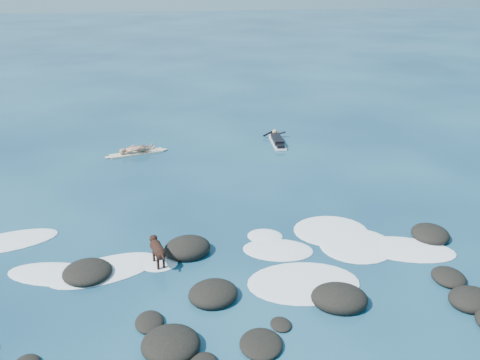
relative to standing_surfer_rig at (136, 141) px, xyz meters
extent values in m
plane|color=#0A2642|center=(2.63, -9.85, -0.65)|extent=(160.00, 160.00, 0.00)
ellipsoid|color=black|center=(9.60, -9.35, -0.53)|extent=(1.21, 1.31, 0.51)
ellipsoid|color=black|center=(3.90, -13.03, -0.62)|extent=(0.59, 0.67, 0.14)
ellipsoid|color=black|center=(5.59, -12.35, -0.49)|extent=(1.76, 1.59, 0.64)
ellipsoid|color=black|center=(3.28, -13.70, -0.58)|extent=(1.18, 1.29, 0.27)
ellipsoid|color=black|center=(-1.04, -10.07, -0.53)|extent=(1.45, 1.43, 0.48)
ellipsoid|color=black|center=(2.37, -11.64, -0.52)|extent=(1.75, 1.71, 0.52)
ellipsoid|color=black|center=(1.21, -13.49, -0.52)|extent=(1.45, 1.43, 0.54)
ellipsoid|color=black|center=(0.72, -12.51, -0.59)|extent=(0.72, 0.92, 0.26)
ellipsoid|color=black|center=(8.99, -12.86, -0.53)|extent=(1.38, 1.29, 0.50)
ellipsoid|color=black|center=(8.96, -11.73, -0.56)|extent=(0.95, 1.10, 0.35)
ellipsoid|color=black|center=(1.82, -9.20, -0.49)|extent=(1.73, 1.59, 0.65)
ellipsoid|color=white|center=(4.59, -9.44, -0.64)|extent=(2.45, 1.88, 0.12)
ellipsoid|color=white|center=(-1.97, -9.86, -0.64)|extent=(3.03, 1.92, 0.12)
ellipsoid|color=white|center=(6.58, -8.47, -0.64)|extent=(2.69, 2.44, 0.12)
ellipsoid|color=white|center=(4.92, -11.31, -0.64)|extent=(3.28, 2.35, 0.12)
ellipsoid|color=white|center=(8.50, -9.96, -0.64)|extent=(3.38, 2.52, 0.12)
ellipsoid|color=white|center=(-3.77, -7.70, -0.64)|extent=(3.34, 2.19, 0.12)
ellipsoid|color=white|center=(-0.57, -9.85, -0.64)|extent=(3.54, 2.51, 0.12)
ellipsoid|color=white|center=(7.10, -9.51, -0.64)|extent=(2.76, 2.68, 0.12)
ellipsoid|color=white|center=(4.36, -8.51, -0.64)|extent=(1.38, 1.28, 0.12)
ellipsoid|color=white|center=(0.96, -9.74, -0.64)|extent=(1.10, 0.90, 0.12)
cube|color=beige|center=(0.00, 0.00, -0.61)|extent=(2.46, 1.13, 0.08)
ellipsoid|color=beige|center=(1.16, 0.32, -0.61)|extent=(0.54, 0.39, 0.09)
ellipsoid|color=beige|center=(-1.16, -0.32, -0.61)|extent=(0.54, 0.39, 0.09)
imported|color=#AB755A|center=(0.00, 0.00, 0.22)|extent=(0.51, 0.65, 1.57)
cube|color=white|center=(6.68, 0.58, -0.60)|extent=(0.62, 2.33, 0.08)
ellipsoid|color=white|center=(6.73, 1.73, -0.60)|extent=(0.30, 0.51, 0.09)
cube|color=black|center=(6.68, 0.58, -0.44)|extent=(0.48, 1.43, 0.23)
sphere|color=tan|center=(6.72, 1.40, -0.32)|extent=(0.25, 0.25, 0.24)
cylinder|color=black|center=(6.43, 1.56, -0.45)|extent=(0.58, 0.29, 0.26)
cylinder|color=black|center=(7.02, 1.54, -0.45)|extent=(0.56, 0.33, 0.26)
cube|color=black|center=(6.65, -0.21, -0.48)|extent=(0.38, 0.59, 0.15)
cylinder|color=black|center=(0.96, -9.84, -0.10)|extent=(0.48, 0.71, 0.31)
sphere|color=black|center=(0.88, -9.56, -0.10)|extent=(0.41, 0.41, 0.33)
sphere|color=black|center=(1.04, -10.12, -0.10)|extent=(0.37, 0.37, 0.30)
sphere|color=black|center=(0.83, -9.38, 0.01)|extent=(0.29, 0.29, 0.23)
cone|color=black|center=(0.79, -9.24, -0.01)|extent=(0.16, 0.17, 0.12)
cone|color=black|center=(0.77, -9.40, 0.10)|extent=(0.13, 0.10, 0.11)
cone|color=black|center=(0.89, -9.37, 0.10)|extent=(0.13, 0.10, 0.11)
cylinder|color=black|center=(0.82, -9.65, -0.44)|extent=(0.10, 0.10, 0.42)
cylinder|color=black|center=(0.98, -9.60, -0.44)|extent=(0.10, 0.10, 0.42)
cylinder|color=black|center=(0.94, -10.08, -0.44)|extent=(0.10, 0.10, 0.42)
cylinder|color=black|center=(1.10, -10.03, -0.44)|extent=(0.10, 0.10, 0.42)
cylinder|color=black|center=(1.08, -10.26, -0.05)|extent=(0.14, 0.31, 0.18)
camera|label=1|loc=(1.38, -23.46, 7.69)|focal=40.00mm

